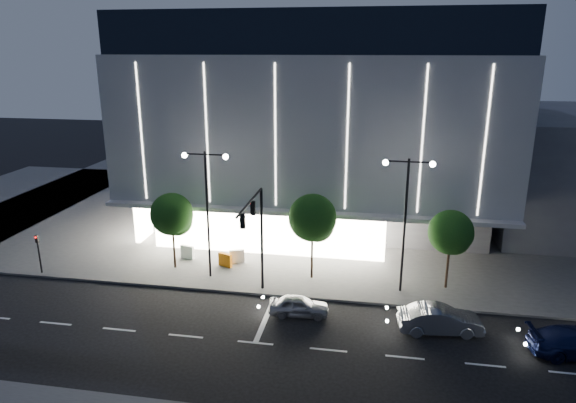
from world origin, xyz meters
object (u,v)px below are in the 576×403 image
(tree_right, at_px, (451,235))
(barrier_d, at_px, (237,256))
(car_lead, at_px, (299,306))
(barrier_b, at_px, (187,252))
(tree_left, at_px, (172,216))
(car_second, at_px, (440,320))
(barrier_a, at_px, (225,260))
(tree_mid, at_px, (313,220))
(street_lamp_east, at_px, (406,206))
(ped_signal_far, at_px, (39,250))
(traffic_mast, at_px, (256,226))
(street_lamp_west, at_px, (207,196))

(tree_right, bearing_deg, barrier_d, 174.04)
(car_lead, distance_m, barrier_b, 11.77)
(tree_left, distance_m, car_second, 19.12)
(car_lead, relative_size, car_second, 0.77)
(tree_right, distance_m, car_second, 6.50)
(barrier_a, bearing_deg, tree_mid, 16.55)
(barrier_a, height_order, barrier_d, same)
(street_lamp_east, relative_size, ped_signal_far, 3.00)
(barrier_b, distance_m, barrier_d, 3.93)
(tree_left, bearing_deg, tree_right, -0.00)
(street_lamp_east, distance_m, barrier_d, 13.18)
(traffic_mast, height_order, barrier_b, traffic_mast)
(barrier_d, bearing_deg, ped_signal_far, 175.13)
(street_lamp_east, height_order, car_second, street_lamp_east)
(tree_left, xyz_separation_m, car_lead, (9.85, -5.08, -3.42))
(street_lamp_east, bearing_deg, tree_right, 18.63)
(tree_left, bearing_deg, ped_signal_far, -164.39)
(street_lamp_west, distance_m, barrier_a, 5.62)
(ped_signal_far, bearing_deg, street_lamp_west, 7.13)
(ped_signal_far, height_order, car_lead, ped_signal_far)
(car_second, bearing_deg, tree_mid, 48.13)
(car_lead, xyz_separation_m, barrier_b, (-9.60, 6.81, 0.04))
(barrier_a, bearing_deg, street_lamp_east, 15.08)
(street_lamp_east, bearing_deg, tree_mid, 170.31)
(car_lead, bearing_deg, tree_right, -65.48)
(ped_signal_far, relative_size, barrier_d, 2.73)
(tree_mid, height_order, barrier_b, tree_mid)
(traffic_mast, relative_size, barrier_a, 6.43)
(street_lamp_east, xyz_separation_m, barrier_d, (-11.79, 2.57, -5.31))
(street_lamp_west, height_order, barrier_d, street_lamp_west)
(ped_signal_far, height_order, car_second, ped_signal_far)
(street_lamp_west, height_order, barrier_b, street_lamp_west)
(tree_mid, relative_size, car_lead, 1.71)
(tree_mid, xyz_separation_m, tree_right, (9.00, -0.00, -0.45))
(car_lead, distance_m, car_second, 8.15)
(street_lamp_west, xyz_separation_m, barrier_d, (1.21, 2.57, -5.31))
(tree_right, bearing_deg, traffic_mast, -162.98)
(barrier_a, xyz_separation_m, barrier_d, (0.66, 0.79, 0.00))
(tree_left, xyz_separation_m, barrier_d, (4.19, 1.55, -3.38))
(tree_mid, bearing_deg, car_lead, -91.65)
(traffic_mast, xyz_separation_m, ped_signal_far, (-16.00, 1.16, -3.14))
(barrier_d, bearing_deg, tree_left, 178.30)
(traffic_mast, height_order, car_second, traffic_mast)
(street_lamp_west, relative_size, tree_right, 1.63)
(street_lamp_east, bearing_deg, traffic_mast, -163.52)
(ped_signal_far, xyz_separation_m, tree_mid, (19.03, 2.52, 2.45))
(tree_mid, xyz_separation_m, barrier_a, (-6.48, 0.76, -3.68))
(ped_signal_far, bearing_deg, barrier_b, 24.62)
(street_lamp_east, height_order, barrier_a, street_lamp_east)
(ped_signal_far, bearing_deg, barrier_a, 14.64)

